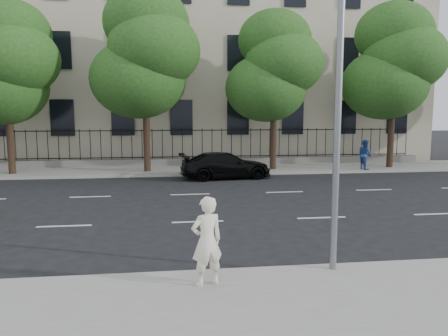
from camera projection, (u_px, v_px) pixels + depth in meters
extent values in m
plane|color=black|center=(204.00, 247.00, 11.09)|extent=(120.00, 120.00, 0.00)
cube|color=gray|center=(225.00, 317.00, 7.15)|extent=(60.00, 4.00, 0.15)
cube|color=gray|center=(184.00, 170.00, 24.85)|extent=(60.00, 4.00, 0.15)
cube|color=beige|center=(178.00, 35.00, 32.53)|extent=(34.00, 12.00, 18.00)
cube|color=slate|center=(183.00, 162.00, 26.48)|extent=(30.00, 0.50, 0.40)
cube|color=black|center=(183.00, 157.00, 26.44)|extent=(28.80, 0.05, 0.05)
cube|color=black|center=(182.00, 130.00, 26.23)|extent=(28.80, 0.05, 0.05)
cylinder|color=slate|center=(339.00, 74.00, 8.61)|extent=(0.14, 0.14, 8.00)
cylinder|color=#382619|center=(11.00, 145.00, 22.71)|extent=(0.36, 0.36, 2.97)
ellipsoid|color=#1D4918|center=(1.00, 87.00, 22.56)|extent=(4.75, 4.75, 3.90)
ellipsoid|color=#1D4918|center=(14.00, 59.00, 22.01)|extent=(4.50, 4.50, 3.70)
ellipsoid|color=#1D4918|center=(8.00, 33.00, 22.36)|extent=(4.25, 4.25, 3.50)
cylinder|color=#382619|center=(147.00, 141.00, 23.58)|extent=(0.36, 0.36, 3.32)
ellipsoid|color=#1D4918|center=(138.00, 79.00, 23.39)|extent=(5.13, 5.13, 4.21)
ellipsoid|color=#1D4918|center=(154.00, 50.00, 22.82)|extent=(4.86, 4.86, 4.00)
ellipsoid|color=#1D4918|center=(146.00, 23.00, 23.17)|extent=(4.59, 4.59, 3.78)
cylinder|color=#382619|center=(273.00, 142.00, 24.49)|extent=(0.36, 0.36, 3.08)
ellipsoid|color=#1D4918|center=(266.00, 88.00, 24.34)|extent=(4.56, 4.56, 3.74)
ellipsoid|color=#1D4918|center=(284.00, 63.00, 23.79)|extent=(4.32, 4.32, 3.55)
ellipsoid|color=#1D4918|center=(275.00, 40.00, 24.16)|extent=(4.08, 4.08, 3.36)
cylinder|color=#382619|center=(391.00, 140.00, 25.37)|extent=(0.36, 0.36, 3.22)
ellipsoid|color=#1D4918|center=(384.00, 84.00, 25.20)|extent=(4.94, 4.94, 4.06)
ellipsoid|color=#1D4918|center=(405.00, 58.00, 24.63)|extent=(4.68, 4.68, 3.85)
ellipsoid|color=#1D4918|center=(394.00, 34.00, 24.99)|extent=(4.42, 4.42, 3.64)
imported|color=black|center=(226.00, 165.00, 22.16)|extent=(4.81, 2.44, 1.34)
imported|color=white|center=(207.00, 241.00, 8.17)|extent=(0.73, 0.60, 1.71)
imported|color=navy|center=(365.00, 155.00, 24.44)|extent=(0.76, 0.90, 1.67)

